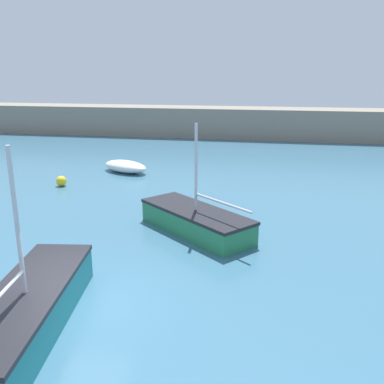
{
  "coord_description": "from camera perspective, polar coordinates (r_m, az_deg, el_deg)",
  "views": [
    {
      "loc": [
        4.99,
        -9.35,
        6.03
      ],
      "look_at": [
        1.33,
        9.79,
        0.47
      ],
      "focal_mm": 40.0,
      "sensor_mm": 36.0,
      "label": 1
    }
  ],
  "objects": [
    {
      "name": "ground_plane",
      "position": [
        12.24,
        -15.39,
        -14.74
      ],
      "size": [
        120.0,
        120.0,
        0.2
      ],
      "primitive_type": "cube",
      "color": "#38667F"
    },
    {
      "name": "harbor_breakwater",
      "position": [
        40.68,
        3.77,
        9.28
      ],
      "size": [
        51.99,
        3.84,
        2.71
      ],
      "primitive_type": "cube",
      "color": "gray",
      "rests_on": "ground_plane"
    },
    {
      "name": "open_tender_yellow",
      "position": [
        26.56,
        -8.87,
        3.39
      ],
      "size": [
        3.48,
        2.68,
        0.71
      ],
      "rotation": [
        0.0,
        0.0,
        5.84
      ],
      "color": "white",
      "rests_on": "ground_plane"
    },
    {
      "name": "sailboat_short_mast",
      "position": [
        16.45,
        0.53,
        -3.82
      ],
      "size": [
        4.95,
        4.54,
        4.19
      ],
      "rotation": [
        0.0,
        0.0,
        2.44
      ],
      "color": "#287A4C",
      "rests_on": "ground_plane"
    },
    {
      "name": "sailboat_twin_hulled",
      "position": [
        11.26,
        -21.12,
        -14.55
      ],
      "size": [
        2.53,
        6.39,
        4.49
      ],
      "rotation": [
        0.0,
        0.0,
        1.73
      ],
      "color": "teal",
      "rests_on": "ground_plane"
    },
    {
      "name": "mooring_buoy_yellow",
      "position": [
        24.11,
        -17.03,
        1.41
      ],
      "size": [
        0.55,
        0.55,
        0.55
      ],
      "primitive_type": "sphere",
      "color": "yellow",
      "rests_on": "ground_plane"
    }
  ]
}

